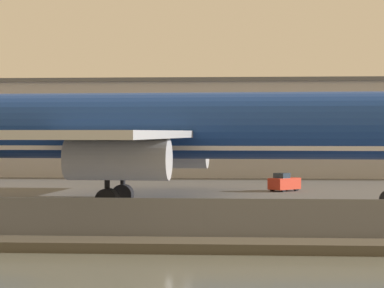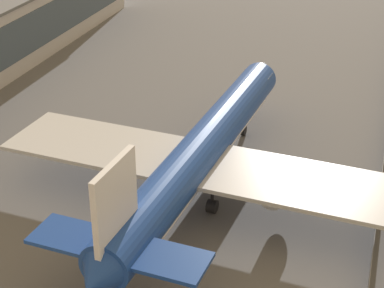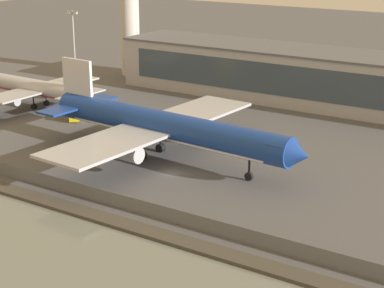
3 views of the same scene
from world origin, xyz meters
The scene contains 6 objects.
ground_plane centered at (0.00, 0.00, 0.00)m, with size 500.00×500.00×0.00m, color #565659.
shoreline_seawall centered at (0.00, -20.50, 0.25)m, with size 320.00×3.00×0.50m.
perimeter_fence centered at (0.00, -16.00, 1.12)m, with size 280.00×0.10×2.23m.
cargo_jet_blue centered at (-5.73, 5.56, 6.07)m, with size 56.44×48.71×15.90m.
baggage_tug centered at (5.29, 24.46, 0.81)m, with size 3.31×3.46×1.80m.
terminal_building centered at (11.34, 57.57, 6.34)m, with size 120.35×18.40×12.66m.
Camera 1 is at (3.02, -64.69, 5.81)m, focal length 85.00 mm.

